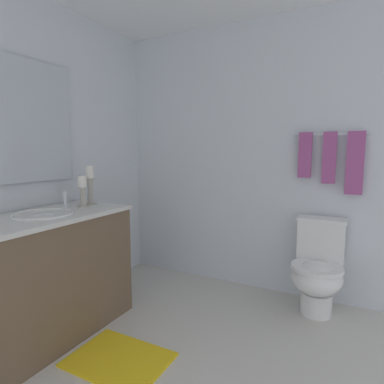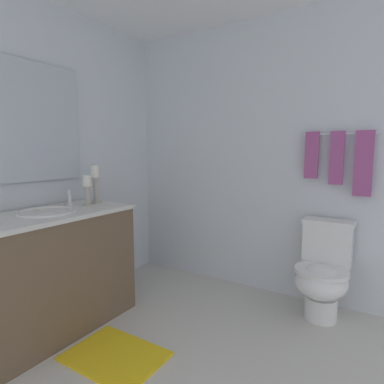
{
  "view_description": "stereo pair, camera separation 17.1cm",
  "coord_description": "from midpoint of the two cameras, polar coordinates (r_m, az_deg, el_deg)",
  "views": [
    {
      "loc": [
        0.61,
        -1.53,
        1.29
      ],
      "look_at": [
        -0.44,
        0.48,
        1.0
      ],
      "focal_mm": 29.9,
      "sensor_mm": 36.0,
      "label": 1
    },
    {
      "loc": [
        0.76,
        -1.44,
        1.29
      ],
      "look_at": [
        -0.44,
        0.48,
        1.0
      ],
      "focal_mm": 29.9,
      "sensor_mm": 36.0,
      "label": 2
    }
  ],
  "objects": [
    {
      "name": "sink_basin",
      "position": [
        2.43,
        -22.58,
        -4.3
      ],
      "size": [
        0.4,
        0.4,
        0.24
      ],
      "color": "white",
      "rests_on": "vanity_cabinet"
    },
    {
      "name": "towel_bar",
      "position": [
        2.81,
        26.29,
        9.31
      ],
      "size": [
        0.56,
        0.02,
        0.02
      ],
      "primitive_type": "cylinder",
      "rotation": [
        0.0,
        1.57,
        0.0
      ],
      "color": "silver"
    },
    {
      "name": "candle_holder_tall",
      "position": [
        2.73,
        -15.15,
        1.58
      ],
      "size": [
        0.09,
        0.09,
        0.31
      ],
      "color": "#B7B2A5",
      "rests_on": "vanity_cabinet"
    },
    {
      "name": "towel_near_vanity",
      "position": [
        2.82,
        22.24,
        6.09
      ],
      "size": [
        0.1,
        0.03,
        0.38
      ],
      "primitive_type": "cube",
      "color": "#A54C8C",
      "rests_on": "towel_bar"
    },
    {
      "name": "bath_mat",
      "position": [
        2.3,
        -11.23,
        -26.8
      ],
      "size": [
        0.6,
        0.44,
        0.02
      ],
      "primitive_type": "cube",
      "color": "yellow",
      "rests_on": "ground"
    },
    {
      "name": "candle_holder_short",
      "position": [
        2.62,
        -16.41,
        0.39
      ],
      "size": [
        0.09,
        0.09,
        0.24
      ],
      "color": "#B7B2A5",
      "rests_on": "vanity_cabinet"
    },
    {
      "name": "towel_center",
      "position": [
        2.79,
        26.04,
        5.47
      ],
      "size": [
        0.1,
        0.03,
        0.42
      ],
      "primitive_type": "cube",
      "color": "#A54C8C",
      "rests_on": "towel_bar"
    },
    {
      "name": "vanity_cabinet",
      "position": [
        2.53,
        -22.16,
        -13.06
      ],
      "size": [
        0.58,
        1.19,
        0.86
      ],
      "color": "brown",
      "rests_on": "ground"
    },
    {
      "name": "wall_back",
      "position": [
        2.93,
        18.51,
        5.62
      ],
      "size": [
        3.18,
        0.04,
        2.45
      ],
      "primitive_type": "cube",
      "color": "silver",
      "rests_on": "ground"
    },
    {
      "name": "mirror",
      "position": [
        2.63,
        -26.97,
        11.28
      ],
      "size": [
        0.02,
        1.03,
        0.89
      ],
      "primitive_type": "cube",
      "color": "silver"
    },
    {
      "name": "wall_left",
      "position": [
        2.72,
        -25.11,
        5.21
      ],
      "size": [
        0.04,
        2.74,
        2.45
      ],
      "primitive_type": "cube",
      "color": "silver",
      "rests_on": "ground"
    },
    {
      "name": "towel_near_corner",
      "position": [
        2.78,
        29.86,
        4.42
      ],
      "size": [
        0.13,
        0.03,
        0.5
      ],
      "primitive_type": "cube",
      "color": "#A54C8C",
      "rests_on": "towel_bar"
    },
    {
      "name": "toilet",
      "position": [
        2.75,
        24.02,
        -13.02
      ],
      "size": [
        0.39,
        0.54,
        0.75
      ],
      "color": "white",
      "rests_on": "ground"
    }
  ]
}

